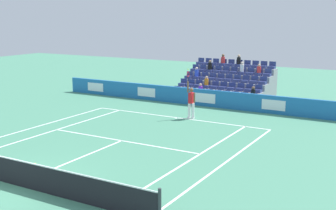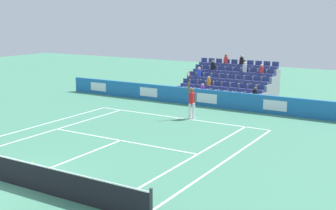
% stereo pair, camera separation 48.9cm
% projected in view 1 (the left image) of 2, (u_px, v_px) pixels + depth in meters
% --- Properties ---
extents(ground_plane, '(80.00, 80.00, 0.00)m').
position_uv_depth(ground_plane, '(14.00, 185.00, 15.54)').
color(ground_plane, '#47896B').
extents(line_baseline, '(10.97, 0.10, 0.01)m').
position_uv_depth(line_baseline, '(177.00, 118.00, 25.65)').
color(line_baseline, white).
rests_on(line_baseline, ground).
extents(line_service, '(8.23, 0.10, 0.01)m').
position_uv_depth(line_service, '(122.00, 141.00, 20.98)').
color(line_service, white).
rests_on(line_service, ground).
extents(line_centre_service, '(0.10, 6.40, 0.01)m').
position_uv_depth(line_centre_service, '(76.00, 159.00, 18.26)').
color(line_centre_service, white).
rests_on(line_centre_service, ground).
extents(line_singles_sideline_left, '(0.10, 11.89, 0.01)m').
position_uv_depth(line_singles_sideline_left, '(50.00, 132.00, 22.60)').
color(line_singles_sideline_left, white).
rests_on(line_singles_sideline_left, ground).
extents(line_singles_sideline_right, '(0.10, 11.89, 0.01)m').
position_uv_depth(line_singles_sideline_right, '(195.00, 157.00, 18.59)').
color(line_singles_sideline_right, white).
rests_on(line_singles_sideline_right, ground).
extents(line_doubles_sideline_left, '(0.10, 11.89, 0.01)m').
position_uv_depth(line_doubles_sideline_left, '(31.00, 128.00, 23.27)').
color(line_doubles_sideline_left, white).
rests_on(line_doubles_sideline_left, ground).
extents(line_doubles_sideline_right, '(0.10, 11.89, 0.01)m').
position_uv_depth(line_doubles_sideline_right, '(226.00, 162.00, 17.92)').
color(line_doubles_sideline_right, white).
rests_on(line_doubles_sideline_right, ground).
extents(line_centre_mark, '(0.10, 0.20, 0.01)m').
position_uv_depth(line_centre_mark, '(177.00, 118.00, 25.56)').
color(line_centre_mark, white).
rests_on(line_centre_mark, ground).
extents(sponsor_barrier, '(22.51, 0.22, 1.10)m').
position_uv_depth(sponsor_barrier, '(206.00, 98.00, 28.79)').
color(sponsor_barrier, '#1E66AD').
rests_on(sponsor_barrier, ground).
extents(tennis_net, '(11.97, 0.10, 1.07)m').
position_uv_depth(tennis_net, '(13.00, 171.00, 15.45)').
color(tennis_net, '#33383D').
rests_on(tennis_net, ground).
extents(tennis_player, '(0.53, 0.36, 2.85)m').
position_uv_depth(tennis_player, '(191.00, 101.00, 25.29)').
color(tennis_player, white).
rests_on(tennis_player, ground).
extents(stadium_stand, '(6.20, 4.75, 2.99)m').
position_uv_depth(stadium_stand, '(227.00, 86.00, 31.77)').
color(stadium_stand, gray).
rests_on(stadium_stand, ground).
extents(loose_tennis_ball, '(0.07, 0.07, 0.07)m').
position_uv_depth(loose_tennis_ball, '(35.00, 164.00, 17.64)').
color(loose_tennis_ball, '#D1E533').
rests_on(loose_tennis_ball, ground).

